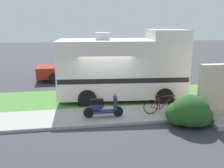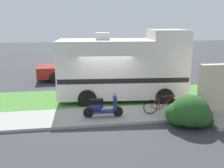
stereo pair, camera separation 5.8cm
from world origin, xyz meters
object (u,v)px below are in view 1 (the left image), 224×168
(bicycle, at_px, (163,105))
(scooter, at_px, (102,107))
(pickup_truck_near, at_px, (87,65))
(motorhome_rv, at_px, (123,67))
(bottle_green, at_px, (221,106))

(bicycle, bearing_deg, scooter, 179.80)
(scooter, relative_size, pickup_truck_near, 0.29)
(motorhome_rv, bearing_deg, bottle_green, -30.09)
(motorhome_rv, height_order, bottle_green, motorhome_rv)
(motorhome_rv, bearing_deg, scooter, -119.08)
(pickup_truck_near, bearing_deg, scooter, -88.66)
(bottle_green, bearing_deg, motorhome_rv, 149.91)
(motorhome_rv, bearing_deg, bicycle, -64.83)
(motorhome_rv, xyz_separation_m, scooter, (-1.46, -2.62, -1.18))
(bicycle, distance_m, bottle_green, 2.99)
(scooter, relative_size, bicycle, 0.98)
(pickup_truck_near, relative_size, bottle_green, 24.59)
(scooter, height_order, bicycle, scooter)
(scooter, xyz_separation_m, bottle_green, (5.67, 0.19, -0.36))
(pickup_truck_near, bearing_deg, bottle_green, -52.49)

